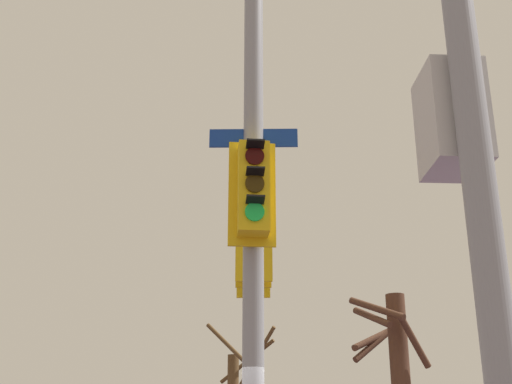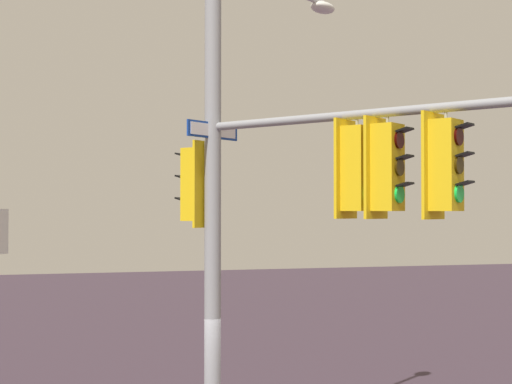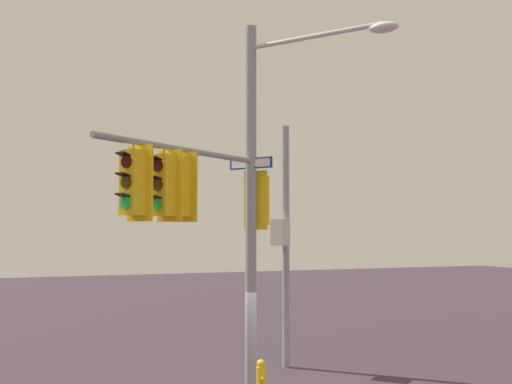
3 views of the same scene
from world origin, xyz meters
TOP-DOWN VIEW (x-y plane):
  - main_signal_pole_assembly at (-0.59, 1.23)m, footprint 3.31×5.88m

SIDE VIEW (x-z plane):
  - main_signal_pole_assembly at x=-0.59m, z-range 0.49..8.83m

